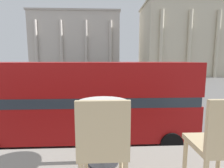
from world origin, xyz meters
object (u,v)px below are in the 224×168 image
(traffic_light_mid, at_px, (84,75))
(traffic_light_far, at_px, (129,71))
(cafe_chair_0, at_px, (103,145))
(plaza_building_left, at_px, (77,44))
(pedestrian_grey, at_px, (111,87))
(car_silver, at_px, (82,82))
(cafe_chair_1, at_px, (220,143))
(cafe_dining_table, at_px, (103,118))
(car_navy, at_px, (101,94))
(plaza_building_right, at_px, (189,41))
(pedestrian_black, at_px, (104,79))
(traffic_light_near, at_px, (62,84))
(double_decker_bus, at_px, (84,99))

(traffic_light_mid, xyz_separation_m, traffic_light_far, (6.49, 6.06, 0.05))
(cafe_chair_0, xyz_separation_m, plaza_building_left, (-8.62, 56.96, 5.70))
(traffic_light_mid, relative_size, pedestrian_grey, 2.38)
(car_silver, bearing_deg, cafe_chair_1, 172.04)
(plaza_building_left, xyz_separation_m, car_silver, (4.93, -29.29, -8.65))
(cafe_dining_table, height_order, cafe_chair_0, cafe_chair_0)
(car_navy, distance_m, pedestrian_grey, 3.31)
(plaza_building_right, xyz_separation_m, pedestrian_black, (-23.92, -18.09, -8.63))
(traffic_light_near, relative_size, pedestrian_black, 2.30)
(cafe_chair_1, xyz_separation_m, car_silver, (-4.66, 27.67, -2.96))
(double_decker_bus, height_order, traffic_light_mid, double_decker_bus)
(cafe_chair_1, bearing_deg, traffic_light_far, 91.07)
(pedestrian_black, xyz_separation_m, pedestrian_grey, (0.87, -9.00, -0.07))
(double_decker_bus, relative_size, traffic_light_far, 2.83)
(traffic_light_far, bearing_deg, pedestrian_grey, -116.98)
(plaza_building_right, height_order, pedestrian_black, plaza_building_right)
(double_decker_bus, xyz_separation_m, pedestrian_black, (0.97, 21.96, -1.37))
(cafe_chair_0, height_order, plaza_building_left, plaza_building_left)
(cafe_chair_1, xyz_separation_m, pedestrian_black, (-1.01, 29.31, -2.68))
(double_decker_bus, bearing_deg, traffic_light_near, 118.80)
(plaza_building_right, bearing_deg, plaza_building_left, 163.59)
(cafe_dining_table, height_order, pedestrian_black, cafe_dining_table)
(traffic_light_mid, bearing_deg, double_decker_bus, -83.43)
(traffic_light_mid, height_order, pedestrian_black, traffic_light_mid)
(cafe_chair_1, bearing_deg, car_navy, 101.77)
(cafe_chair_0, distance_m, pedestrian_black, 29.42)
(cafe_dining_table, xyz_separation_m, cafe_chair_0, (0.00, -0.59, -0.02))
(car_silver, bearing_deg, double_decker_bus, 169.99)
(cafe_dining_table, bearing_deg, traffic_light_mid, 97.22)
(cafe_chair_0, relative_size, plaza_building_right, 0.03)
(pedestrian_black, bearing_deg, car_navy, -40.30)
(cafe_chair_1, height_order, plaza_building_right, plaza_building_right)
(plaza_building_left, height_order, traffic_light_near, plaza_building_left)
(cafe_dining_table, relative_size, cafe_chair_0, 0.80)
(traffic_light_mid, bearing_deg, pedestrian_grey, -1.87)
(traffic_light_far, relative_size, car_navy, 0.92)
(cafe_dining_table, distance_m, pedestrian_grey, 19.92)
(double_decker_bus, height_order, plaza_building_left, plaza_building_left)
(plaza_building_left, bearing_deg, pedestrian_black, -72.76)
(traffic_light_near, xyz_separation_m, pedestrian_black, (3.02, 17.83, -1.57))
(cafe_dining_table, height_order, car_navy, cafe_dining_table)
(car_navy, bearing_deg, double_decker_bus, 44.46)
(cafe_chair_0, relative_size, pedestrian_black, 0.54)
(cafe_chair_1, relative_size, car_silver, 0.22)
(double_decker_bus, height_order, plaza_building_right, plaza_building_right)
(pedestrian_grey, bearing_deg, plaza_building_right, 170.47)
(double_decker_bus, xyz_separation_m, car_silver, (-2.68, 20.33, -1.65))
(double_decker_bus, relative_size, cafe_dining_table, 15.03)
(plaza_building_right, height_order, car_silver, plaza_building_right)
(traffic_light_far, xyz_separation_m, pedestrian_black, (-4.01, 2.83, -1.55))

